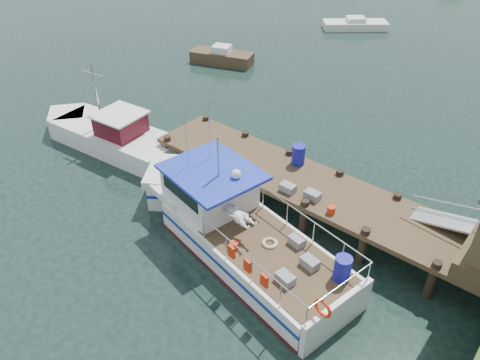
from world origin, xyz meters
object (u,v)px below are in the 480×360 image
Objects in this scene: lobster_boat at (232,224)px; dock at (443,220)px; moored_a at (355,25)px; work_boat at (110,134)px; moored_rowboat at (222,57)px.

dock is at bearing 40.49° from lobster_boat.
moored_a is (-15.38, 23.15, -1.88)m from dock.
lobster_boat is at bearing -15.53° from work_boat.
work_boat reaches higher than moored_rowboat.
lobster_boat reaches higher than moored_a.
moored_a is at bearing 83.49° from work_boat.
moored_rowboat is (-12.58, 13.66, -0.47)m from lobster_boat.
dock is 27.86m from moored_a.
work_boat is 25.07m from moored_a.
work_boat is 12.51m from moored_rowboat.
moored_rowboat is at bearing -125.53° from moored_a.
dock is 3.62× the size of moored_rowboat.
dock is 3.21× the size of moored_a.
moored_rowboat is at bearing 151.65° from dock.
moored_rowboat is at bearing 98.94° from work_boat.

